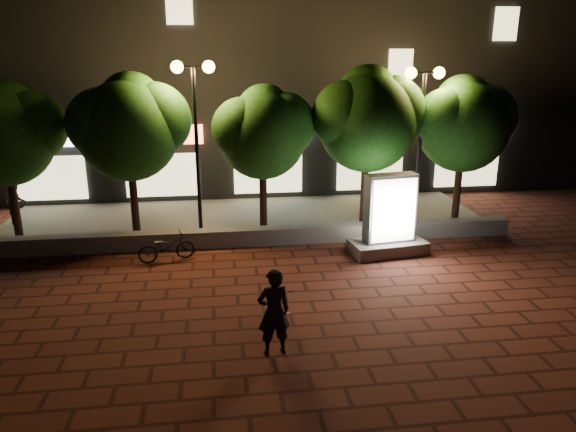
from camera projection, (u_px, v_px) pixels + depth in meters
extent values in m
plane|color=#56231B|center=(263.00, 304.00, 12.17)|extent=(80.00, 80.00, 0.00)
cube|color=gray|center=(251.00, 236.00, 15.89)|extent=(16.00, 0.45, 0.50)
cube|color=gray|center=(246.00, 218.00, 18.32)|extent=(16.00, 5.00, 0.08)
cube|color=black|center=(235.00, 64.00, 23.03)|extent=(28.00, 8.00, 10.00)
cube|color=silver|center=(43.00, 137.00, 19.00)|extent=(3.20, 0.12, 0.70)
cube|color=beige|center=(49.00, 178.00, 19.44)|extent=(2.60, 0.10, 1.60)
cube|color=orange|center=(158.00, 135.00, 19.50)|extent=(3.20, 0.12, 0.70)
cube|color=beige|center=(161.00, 175.00, 19.94)|extent=(2.60, 0.10, 1.60)
cube|color=#4EA9E4|center=(268.00, 133.00, 20.01)|extent=(3.20, 0.12, 0.70)
cube|color=beige|center=(268.00, 172.00, 20.45)|extent=(2.60, 0.10, 1.60)
cube|color=orange|center=(371.00, 131.00, 20.51)|extent=(3.20, 0.12, 0.70)
cube|color=beige|center=(370.00, 169.00, 20.95)|extent=(2.60, 0.10, 1.60)
cube|color=silver|center=(470.00, 129.00, 21.02)|extent=(3.20, 0.12, 0.70)
cube|color=beige|center=(467.00, 167.00, 21.46)|extent=(2.60, 0.10, 1.60)
cube|color=beige|center=(179.00, 6.00, 18.34)|extent=(0.90, 0.10, 1.20)
cube|color=beige|center=(400.00, 66.00, 19.94)|extent=(0.90, 0.10, 1.20)
cube|color=beige|center=(506.00, 24.00, 20.00)|extent=(0.90, 0.10, 1.20)
cylinder|color=#311B13|center=(14.00, 201.00, 16.05)|extent=(0.24, 0.24, 2.25)
sphere|color=#265F1C|center=(4.00, 138.00, 15.50)|extent=(2.80, 2.80, 2.80)
sphere|color=#265F1C|center=(31.00, 127.00, 15.69)|extent=(2.10, 2.10, 2.10)
sphere|color=#265F1C|center=(9.00, 112.00, 15.63)|extent=(1.82, 1.82, 1.82)
cylinder|color=#311B13|center=(134.00, 196.00, 16.48)|extent=(0.24, 0.24, 2.34)
sphere|color=#265F1C|center=(128.00, 131.00, 15.89)|extent=(3.00, 3.00, 3.00)
sphere|color=#265F1C|center=(154.00, 120.00, 16.09)|extent=(2.25, 2.25, 2.25)
sphere|color=#265F1C|center=(103.00, 124.00, 15.59)|extent=(2.10, 2.10, 2.10)
sphere|color=#265F1C|center=(131.00, 104.00, 16.02)|extent=(1.95, 1.95, 1.95)
cylinder|color=#311B13|center=(263.00, 194.00, 17.00)|extent=(0.24, 0.24, 2.21)
sphere|color=#265F1C|center=(262.00, 136.00, 16.46)|extent=(2.70, 2.70, 2.70)
sphere|color=#265F1C|center=(283.00, 125.00, 16.65)|extent=(2.03, 2.03, 2.02)
sphere|color=#265F1C|center=(243.00, 129.00, 16.17)|extent=(1.89, 1.89, 1.89)
sphere|color=#265F1C|center=(264.00, 112.00, 16.61)|extent=(1.76, 1.76, 1.76)
cylinder|color=#311B13|center=(364.00, 187.00, 17.39)|extent=(0.24, 0.24, 2.43)
sphere|color=#265F1C|center=(367.00, 123.00, 16.78)|extent=(3.10, 3.10, 3.10)
sphere|color=#265F1C|center=(389.00, 112.00, 16.98)|extent=(2.33, 2.33, 2.33)
sphere|color=#265F1C|center=(347.00, 116.00, 16.48)|extent=(2.17, 2.17, 2.17)
sphere|color=#265F1C|center=(368.00, 97.00, 16.90)|extent=(2.01, 2.02, 2.02)
cylinder|color=#311B13|center=(458.00, 186.00, 17.81)|extent=(0.24, 0.24, 2.29)
sphere|color=#265F1C|center=(463.00, 127.00, 17.24)|extent=(2.90, 2.90, 2.90)
sphere|color=#265F1C|center=(483.00, 117.00, 17.44)|extent=(2.18, 2.17, 2.17)
sphere|color=#265F1C|center=(447.00, 120.00, 16.94)|extent=(2.03, 2.03, 2.03)
sphere|color=#265F1C|center=(464.00, 103.00, 17.37)|extent=(1.89, 1.88, 1.88)
cylinder|color=black|center=(197.00, 153.00, 16.15)|extent=(0.12, 0.12, 5.00)
cylinder|color=black|center=(193.00, 67.00, 15.42)|extent=(0.90, 0.08, 0.08)
sphere|color=#FFB43F|center=(177.00, 67.00, 15.36)|extent=(0.36, 0.36, 0.36)
sphere|color=#FFB43F|center=(209.00, 67.00, 15.48)|extent=(0.36, 0.36, 0.36)
cylinder|color=black|center=(419.00, 151.00, 17.07)|extent=(0.12, 0.12, 4.80)
cylinder|color=black|center=(425.00, 73.00, 16.36)|extent=(0.90, 0.08, 0.08)
sphere|color=#FFB43F|center=(411.00, 73.00, 16.31)|extent=(0.36, 0.36, 0.36)
sphere|color=#FFB43F|center=(439.00, 73.00, 16.42)|extent=(0.36, 0.36, 0.36)
cube|color=gray|center=(388.00, 247.00, 15.24)|extent=(2.25, 1.35, 0.35)
cube|color=#4C4C51|center=(390.00, 208.00, 14.90)|extent=(1.47, 0.68, 1.94)
cube|color=white|center=(394.00, 211.00, 14.67)|extent=(1.27, 0.22, 1.77)
cube|color=white|center=(386.00, 206.00, 15.14)|extent=(1.27, 0.22, 1.77)
imported|color=#C787A4|center=(280.00, 302.00, 11.23)|extent=(0.47, 1.54, 0.92)
imported|color=black|center=(274.00, 312.00, 9.94)|extent=(0.69, 0.52, 1.72)
imported|color=black|center=(166.00, 247.00, 14.59)|extent=(1.62, 0.91, 0.81)
imported|color=black|center=(16.00, 199.00, 17.55)|extent=(0.76, 0.88, 1.57)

